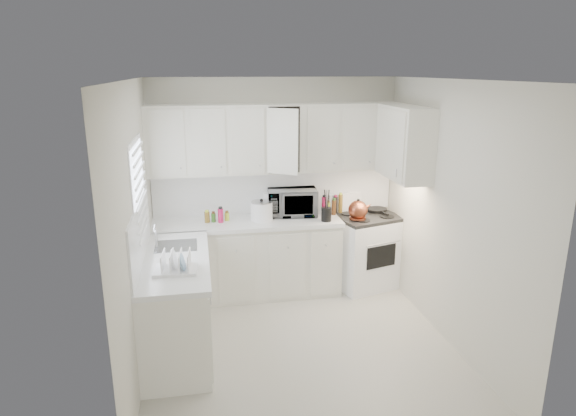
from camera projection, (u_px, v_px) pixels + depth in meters
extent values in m
plane|color=#B8B5A8|center=(301.00, 346.00, 5.02)|extent=(3.20, 3.20, 0.00)
plane|color=white|center=(303.00, 80.00, 4.32)|extent=(3.20, 3.20, 0.00)
plane|color=beige|center=(275.00, 185.00, 6.19)|extent=(3.00, 0.00, 3.00)
plane|color=beige|center=(353.00, 297.00, 3.16)|extent=(3.00, 0.00, 3.00)
plane|color=beige|center=(136.00, 232.00, 4.41)|extent=(0.00, 3.20, 3.20)
plane|color=beige|center=(450.00, 215.00, 4.93)|extent=(0.00, 3.20, 3.20)
cube|color=silver|center=(247.00, 223.00, 5.93)|extent=(2.24, 0.64, 0.05)
cube|color=silver|center=(175.00, 261.00, 4.76)|extent=(0.64, 1.62, 0.05)
cube|color=silver|center=(275.00, 191.00, 6.20)|extent=(2.98, 0.02, 0.55)
cube|color=silver|center=(140.00, 233.00, 4.62)|extent=(0.02, 1.60, 0.55)
imported|color=gray|center=(292.00, 199.00, 6.11)|extent=(0.62, 0.38, 0.40)
cylinder|color=white|center=(268.00, 204.00, 6.15)|extent=(0.12, 0.12, 0.27)
cylinder|color=brown|center=(207.00, 214.00, 5.95)|extent=(0.06, 0.06, 0.13)
cylinder|color=#316120|center=(214.00, 216.00, 5.88)|extent=(0.06, 0.06, 0.13)
cylinder|color=#C31A4F|center=(220.00, 214.00, 5.97)|extent=(0.06, 0.06, 0.13)
cylinder|color=#D9F63A|center=(227.00, 216.00, 5.90)|extent=(0.06, 0.06, 0.13)
cylinder|color=#C31A4F|center=(323.00, 205.00, 6.23)|extent=(0.06, 0.06, 0.19)
cylinder|color=#D9F63A|center=(328.00, 206.00, 6.18)|extent=(0.06, 0.06, 0.19)
cylinder|color=#4F2F16|center=(331.00, 205.00, 6.25)|extent=(0.06, 0.06, 0.19)
cylinder|color=black|center=(337.00, 206.00, 6.20)|extent=(0.06, 0.06, 0.19)
cylinder|color=brown|center=(340.00, 205.00, 6.26)|extent=(0.06, 0.06, 0.19)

